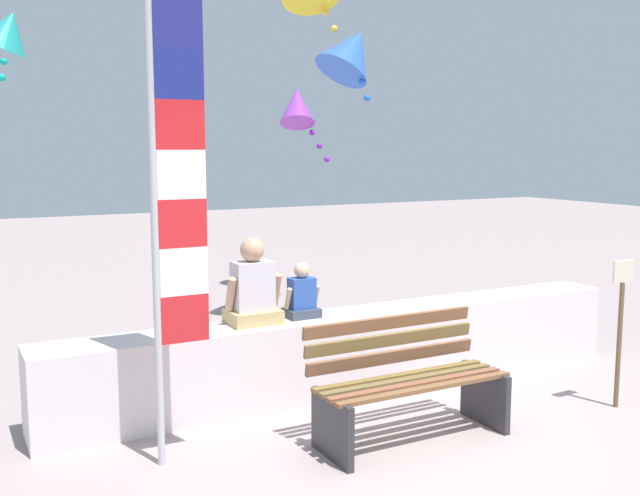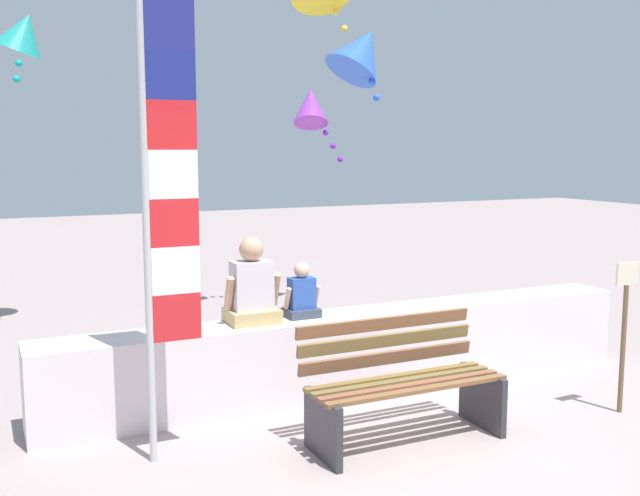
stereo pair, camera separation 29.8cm
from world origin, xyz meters
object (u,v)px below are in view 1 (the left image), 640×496
park_bench (407,384)px  person_child (302,296)px  flag_banner (171,200)px  kite_blue (351,52)px  person_adult (253,290)px  kite_purple (298,106)px  sign_post (620,321)px  kite_teal (7,31)px

park_bench → person_child: person_child is taller
flag_banner → kite_blue: bearing=42.3°
park_bench → person_adult: bearing=122.1°
kite_purple → kite_blue: bearing=-92.2°
person_child → flag_banner: flag_banner is taller
person_child → kite_purple: size_ratio=0.44×
flag_banner → sign_post: bearing=-11.0°
person_child → kite_blue: 3.43m
person_adult → flag_banner: flag_banner is taller
person_child → kite_teal: bearing=118.9°
sign_post → kite_blue: bearing=100.0°
person_child → kite_purple: (1.66, 3.42, 1.82)m
kite_blue → kite_teal: (-3.51, 1.53, 0.19)m
person_child → kite_blue: size_ratio=0.48×
kite_blue → kite_purple: kite_blue is taller
flag_banner → kite_teal: bearing=97.3°
park_bench → sign_post: sign_post is taller
park_bench → sign_post: (1.92, -0.30, 0.33)m
person_adult → kite_purple: bearing=58.3°
flag_banner → kite_teal: 4.57m
kite_teal → sign_post: kite_teal is taller
person_adult → flag_banner: size_ratio=0.23×
kite_blue → sign_post: kite_blue is taller
person_adult → flag_banner: 1.46m
kite_blue → sign_post: bearing=-80.0°
kite_blue → kite_teal: bearing=156.4°
park_bench → person_child: bearing=103.6°
park_bench → sign_post: size_ratio=1.20×
kite_purple → kite_teal: kite_teal is taller
park_bench → flag_banner: flag_banner is taller
flag_banner → kite_blue: kite_blue is taller
person_child → flag_banner: 1.82m
kite_teal → sign_post: size_ratio=0.70×
flag_banner → kite_purple: (3.02, 4.21, 0.90)m
park_bench → kite_blue: 4.40m
park_bench → person_child: size_ratio=3.12×
kite_teal → person_child: bearing=-61.1°
person_adult → person_child: (0.45, 0.00, -0.09)m
kite_purple → sign_post: 5.31m
kite_purple → park_bench: bearing=-106.6°
person_adult → kite_teal: kite_teal is taller
kite_blue → person_adult: bearing=-137.1°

